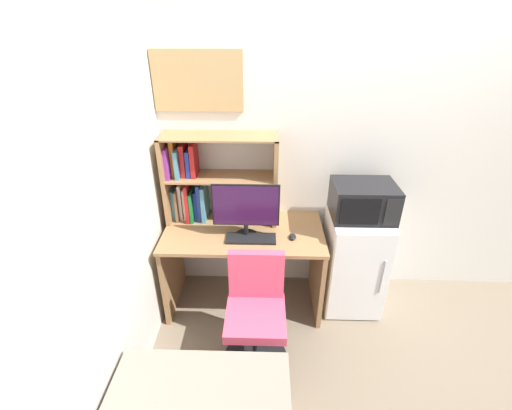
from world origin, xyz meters
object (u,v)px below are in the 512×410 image
Objects in this scene: hutch_bookshelf at (202,179)px; monitor at (246,208)px; mini_fridge at (353,261)px; computer_mouse at (293,237)px; keyboard at (251,238)px; desk_chair at (256,318)px; microwave at (363,201)px; wall_corkboard at (198,81)px.

hutch_bookshelf is 1.78× the size of monitor.
computer_mouse is at bearing -165.93° from mini_fridge.
keyboard is 0.93m from mini_fridge.
monitor is 0.79m from desk_chair.
keyboard is 0.45× the size of desk_chair.
monitor is at bearing 129.10° from keyboard.
desk_chair is (0.45, -0.77, -0.73)m from hutch_bookshelf.
monitor reaches higher than microwave.
hutch_bookshelf reaches higher than mini_fridge.
desk_chair is at bearing -143.44° from mini_fridge.
wall_corkboard is (-0.37, 0.40, 0.84)m from monitor.
microwave is at bearing 14.37° from computer_mouse.
monitor is 0.57× the size of mini_fridge.
hutch_bookshelf is at bearing 142.24° from monitor.
wall_corkboard is (-0.41, 0.45, 1.08)m from keyboard.
hutch_bookshelf reaches higher than microwave.
computer_mouse is 0.61m from microwave.
wall_corkboard reaches higher than keyboard.
hutch_bookshelf is at bearing 172.45° from mini_fridge.
desk_chair is (-0.81, -0.60, -0.06)m from mini_fridge.
mini_fridge reaches higher than keyboard.
monitor reaches higher than desk_chair.
monitor is 5.78× the size of computer_mouse.
monitor reaches higher than computer_mouse.
monitor is at bearing -172.71° from mini_fridge.
microwave is at bearing 11.01° from keyboard.
monitor is 1.00m from wall_corkboard.
wall_corkboard reaches higher than microwave.
microwave reaches higher than keyboard.
microwave is at bearing -7.42° from hutch_bookshelf.
hutch_bookshelf is at bearing 172.58° from microwave.
monitor is (0.36, -0.28, -0.11)m from hutch_bookshelf.
hutch_bookshelf reaches higher than computer_mouse.
keyboard is 0.91m from microwave.
mini_fridge is at bearing -90.11° from microwave.
wall_corkboard reaches higher than monitor.
hutch_bookshelf reaches higher than keyboard.
wall_corkboard is at bearing 90.90° from hutch_bookshelf.
monitor is 1.06m from mini_fridge.
computer_mouse is 0.66m from desk_chair.
desk_chair reaches higher than computer_mouse.
computer_mouse is at bearing -22.63° from hutch_bookshelf.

